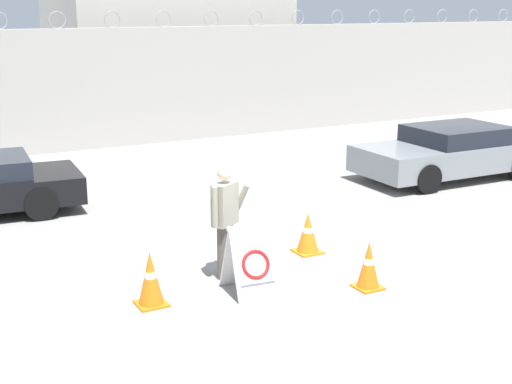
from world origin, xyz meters
name	(u,v)px	position (x,y,z in m)	size (l,w,h in m)	color
ground_plane	(296,272)	(0.00, 0.00, 0.00)	(90.00, 90.00, 0.00)	gray
perimeter_wall	(89,89)	(0.00, 11.15, 1.71)	(36.00, 0.30, 3.85)	#ADA8A0
building_block	(166,14)	(4.24, 15.85, 3.68)	(7.82, 5.16, 7.35)	beige
barricade_sign	(251,260)	(-1.01, -0.39, 0.50)	(0.70, 0.88, 1.02)	white
security_guard	(225,216)	(-1.05, 0.33, 0.97)	(0.68, 0.43, 1.74)	#514C42
traffic_cone_near	(308,233)	(0.65, 0.68, 0.34)	(0.43, 0.43, 0.68)	orange
traffic_cone_mid	(151,279)	(-2.41, -0.11, 0.38)	(0.41, 0.41, 0.78)	orange
traffic_cone_far	(369,265)	(0.59, -1.05, 0.36)	(0.39, 0.39, 0.72)	orange
parked_car_far_side	(450,152)	(6.51, 3.56, 0.63)	(4.57, 2.09, 1.24)	black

